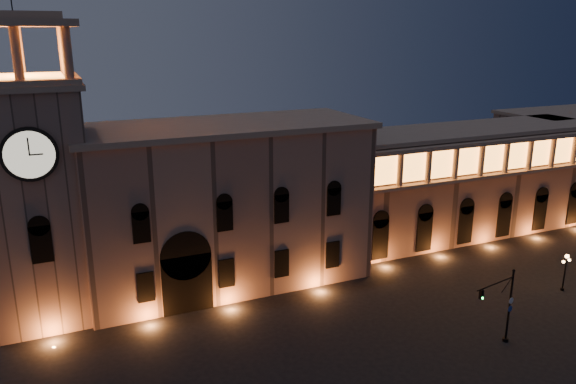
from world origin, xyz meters
name	(u,v)px	position (x,y,z in m)	size (l,w,h in m)	color
ground	(337,381)	(0.00, 0.00, 0.00)	(160.00, 160.00, 0.00)	black
government_building	(225,204)	(-2.08, 21.93, 8.77)	(30.80, 12.80, 17.60)	#8E6C5D
clock_tower	(36,192)	(-20.50, 20.98, 12.50)	(9.80, 9.80, 32.40)	#8E6C5D
colonnade_wing	(462,180)	(32.00, 23.92, 7.33)	(40.60, 11.50, 14.50)	#896757
secondary_building	(563,157)	(58.00, 30.00, 7.00)	(20.00, 12.00, 14.00)	#896757
traffic_light	(504,307)	(15.91, -0.95, 3.69)	(5.05, 1.30, 7.03)	black
street_lamp_near	(565,269)	(30.00, 4.65, 2.48)	(1.44, 0.42, 4.15)	black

